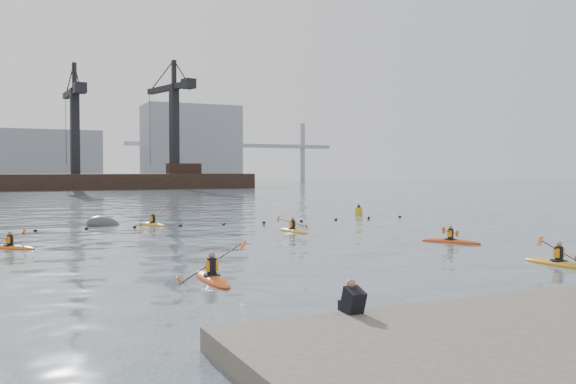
% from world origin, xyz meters
% --- Properties ---
extents(ground, '(400.00, 400.00, 0.00)m').
position_xyz_m(ground, '(0.00, 0.00, 0.00)').
color(ground, '#313D48').
rests_on(ground, ground).
extents(float_line, '(33.24, 0.73, 0.24)m').
position_xyz_m(float_line, '(-0.50, 22.53, 0.03)').
color(float_line, black).
rests_on(float_line, ground).
extents(barge_pier, '(72.00, 19.30, 29.50)m').
position_xyz_m(barge_pier, '(-0.22, 110.00, 1.89)').
color(barge_pier, black).
rests_on(barge_pier, ground).
extents(skyline, '(141.00, 28.00, 22.00)m').
position_xyz_m(skyline, '(2.23, 150.27, 9.25)').
color(skyline, gray).
rests_on(skyline, ground).
extents(kayaker_0, '(2.45, 3.49, 1.45)m').
position_xyz_m(kayaker_0, '(-6.30, 2.14, 0.11)').
color(kayaker_0, '#E64B15').
rests_on(kayaker_0, ground).
extents(kayaker_1, '(2.33, 3.37, 1.32)m').
position_xyz_m(kayaker_1, '(7.14, -0.42, 0.10)').
color(kayaker_1, '#BF8416').
rests_on(kayaker_1, ground).
extents(kayaker_2, '(2.54, 2.46, 0.96)m').
position_xyz_m(kayaker_2, '(-12.46, 14.37, 0.09)').
color(kayaker_2, '#CC5913').
rests_on(kayaker_2, ground).
extents(kayaker_3, '(2.12, 3.14, 1.09)m').
position_xyz_m(kayaker_3, '(3.34, 16.07, 0.10)').
color(kayaker_3, gold).
rests_on(kayaker_3, ground).
extents(kayaker_4, '(2.18, 3.08, 1.02)m').
position_xyz_m(kayaker_4, '(8.31, 7.42, 0.10)').
color(kayaker_4, '#C24212').
rests_on(kayaker_4, ground).
extents(kayaker_5, '(2.11, 3.15, 1.24)m').
position_xyz_m(kayaker_5, '(-3.48, 24.05, 0.10)').
color(kayaker_5, gold).
rests_on(kayaker_5, ground).
extents(mooring_buoy, '(3.04, 2.34, 1.74)m').
position_xyz_m(mooring_buoy, '(-6.57, 25.38, 0.00)').
color(mooring_buoy, '#3A3C3F').
rests_on(mooring_buoy, ground).
extents(nav_buoy, '(0.63, 0.63, 1.14)m').
position_xyz_m(nav_buoy, '(14.00, 25.76, 0.35)').
color(nav_buoy, gold).
rests_on(nav_buoy, ground).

